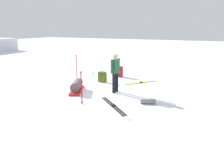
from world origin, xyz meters
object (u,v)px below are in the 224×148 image
Objects in this scene: ski_pair_near at (113,106)px; ski_poles_planted_far at (77,67)px; ski_pair_far at (141,83)px; backpack_large_dark at (102,77)px; gear_sled at (77,86)px; skier_standing at (115,71)px; backpack_bright at (120,72)px; sleeping_mat_rolled at (148,101)px; thermos_bottle at (93,74)px; ski_poles_planted_near at (81,86)px.

ski_poles_planted_far is (2.27, 3.10, 0.75)m from ski_pair_near.
ski_pair_far is 2.68× the size of backpack_large_dark.
ski_pair_near is at bearing -111.50° from gear_sled.
ski_pair_near is 2.30m from gear_sled.
ski_pair_far is at bearing -70.03° from backpack_large_dark.
skier_standing reaches higher than ski_poles_planted_far.
skier_standing is 2.81m from backpack_bright.
ski_pair_near is 3.18m from backpack_large_dark.
ski_pair_near is 1.00× the size of ski_pair_far.
backpack_large_dark is at bearing -11.18° from gear_sled.
skier_standing is 1.85m from gear_sled.
sleeping_mat_rolled is 4.78m from thermos_bottle.
sleeping_mat_rolled is at bearing -92.14° from gear_sled.
ski_pair_far is at bearing 20.93° from sleeping_mat_rolled.
ski_pair_far is 2.77m from sleeping_mat_rolled.
backpack_bright is at bearing 18.44° from ski_pair_near.
backpack_bright is 2.31× the size of thermos_bottle.
ski_poles_planted_near reaches higher than ski_pair_far.
backpack_large_dark reaches higher than thermos_bottle.
thermos_bottle reaches higher than ski_pair_near.
ski_pair_near is at bearing -159.65° from skier_standing.
skier_standing is 6.54× the size of thermos_bottle.
skier_standing is 1.97m from sleeping_mat_rolled.
skier_standing is 1.23× the size of ski_poles_planted_far.
ski_pair_far is 2.93m from thermos_bottle.
ski_poles_planted_far reaches higher than ski_pair_far.
thermos_bottle is at bearing 86.70° from ski_pair_far.
backpack_bright is at bearing -13.82° from gear_sled.
backpack_large_dark is 0.91× the size of backpack_bright.
ski_poles_planted_near is 0.89× the size of ski_poles_planted_far.
thermos_bottle is (3.47, 2.82, 0.12)m from ski_pair_near.
backpack_large_dark reaches higher than ski_pair_near.
gear_sled is at bearing 68.50° from ski_pair_near.
gear_sled is 3.22m from sleeping_mat_rolled.
thermos_bottle is (2.75, 3.91, 0.04)m from sleeping_mat_rolled.
gear_sled is at bearing -145.75° from ski_poles_planted_far.
ski_poles_planted_near is (-4.32, -0.23, 0.39)m from backpack_bright.
backpack_bright is at bearing -45.01° from ski_poles_planted_far.
ski_pair_near is at bearing -75.11° from ski_poles_planted_near.
skier_standing is 2.72m from ski_poles_planted_far.
ski_poles_planted_near is at bearing -142.28° from ski_poles_planted_far.
ski_poles_planted_near is 0.89× the size of gear_sled.
backpack_bright is 0.43× the size of ski_poles_planted_far.
ski_pair_far is 1.19× the size of ski_poles_planted_near.
backpack_bright is at bearing 36.32° from sleeping_mat_rolled.
ski_poles_planted_far is 2.51× the size of sleeping_mat_rolled.
skier_standing reaches higher than ski_pair_near.
backpack_bright is at bearing -69.30° from thermos_bottle.
skier_standing is at bearing -18.88° from ski_poles_planted_near.
thermos_bottle is at bearing 110.70° from backpack_bright.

